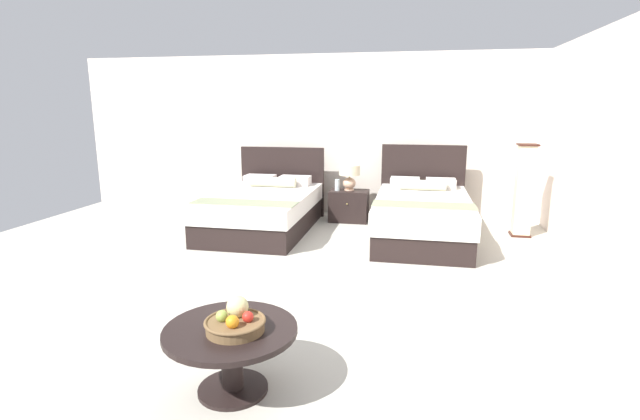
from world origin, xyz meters
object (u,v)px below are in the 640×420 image
(fruit_bowl, at_px, (235,321))
(floor_lamp_corner, at_px, (524,191))
(bed_near_corner, at_px, (422,215))
(nightstand, at_px, (349,206))
(table_lamp, at_px, (350,174))
(coffee_table, at_px, (231,344))
(vase, at_px, (337,185))
(bed_near_window, at_px, (264,209))

(fruit_bowl, height_order, floor_lamp_corner, floor_lamp_corner)
(bed_near_corner, xyz_separation_m, fruit_bowl, (-1.13, -3.87, 0.17))
(nightstand, bearing_deg, table_lamp, 90.00)
(nightstand, height_order, coffee_table, nightstand)
(coffee_table, bearing_deg, nightstand, 89.07)
(bed_near_corner, height_order, coffee_table, bed_near_corner)
(vase, distance_m, fruit_bowl, 4.61)
(bed_near_window, xyz_separation_m, nightstand, (1.13, 0.78, -0.06))
(bed_near_corner, relative_size, vase, 12.77)
(nightstand, relative_size, vase, 3.42)
(vase, bearing_deg, bed_near_corner, -29.85)
(bed_near_corner, distance_m, coffee_table, 4.02)
(bed_near_window, xyz_separation_m, vase, (0.95, 0.74, 0.26))
(nightstand, height_order, fruit_bowl, fruit_bowl)
(bed_near_corner, bearing_deg, vase, 150.15)
(coffee_table, bearing_deg, floor_lamp_corner, 59.33)
(fruit_bowl, relative_size, floor_lamp_corner, 0.29)
(vase, xyz_separation_m, floor_lamp_corner, (2.62, -0.33, 0.06))
(nightstand, bearing_deg, floor_lamp_corner, -8.70)
(table_lamp, height_order, floor_lamp_corner, floor_lamp_corner)
(table_lamp, relative_size, vase, 2.27)
(bed_near_window, bearing_deg, nightstand, 34.52)
(bed_near_corner, bearing_deg, floor_lamp_corner, 16.66)
(bed_near_corner, relative_size, coffee_table, 2.69)
(bed_near_corner, height_order, table_lamp, bed_near_corner)
(bed_near_corner, bearing_deg, bed_near_window, -179.98)
(bed_near_corner, height_order, vase, bed_near_corner)
(bed_near_corner, bearing_deg, coffee_table, -107.04)
(vase, distance_m, coffee_table, 4.59)
(floor_lamp_corner, bearing_deg, vase, 172.74)
(floor_lamp_corner, bearing_deg, bed_near_window, -173.58)
(nightstand, xyz_separation_m, floor_lamp_corner, (2.44, -0.37, 0.39))
(fruit_bowl, bearing_deg, floor_lamp_corner, 59.93)
(fruit_bowl, distance_m, floor_lamp_corner, 4.94)
(nightstand, xyz_separation_m, coffee_table, (-0.08, -4.62, 0.08))
(table_lamp, xyz_separation_m, coffee_table, (-0.08, -4.64, -0.41))
(nightstand, xyz_separation_m, fruit_bowl, (-0.03, -4.65, 0.25))
(fruit_bowl, bearing_deg, nightstand, 89.63)
(nightstand, relative_size, coffee_table, 0.72)
(table_lamp, bearing_deg, fruit_bowl, -90.37)
(bed_near_corner, height_order, floor_lamp_corner, floor_lamp_corner)
(coffee_table, relative_size, floor_lamp_corner, 0.65)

